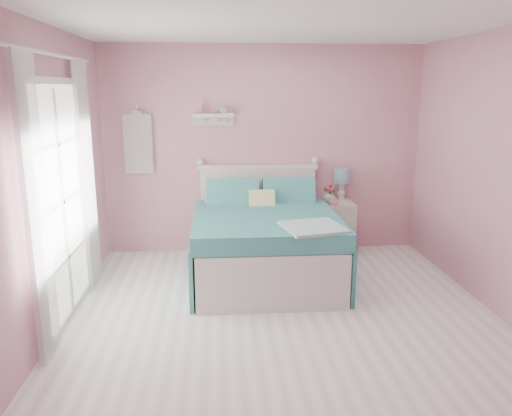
{
  "coord_description": "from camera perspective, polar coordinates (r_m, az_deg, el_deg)",
  "views": [
    {
      "loc": [
        -0.57,
        -4.04,
        2.06
      ],
      "look_at": [
        -0.17,
        1.2,
        0.8
      ],
      "focal_mm": 35.0,
      "sensor_mm": 36.0,
      "label": 1
    }
  ],
  "objects": [
    {
      "name": "wall_shelf",
      "position": [
        6.24,
        -4.93,
        10.4
      ],
      "size": [
        0.5,
        0.15,
        0.25
      ],
      "color": "silver",
      "rests_on": "room_shell"
    },
    {
      "name": "roses",
      "position": [
        6.31,
        8.42,
        2.34
      ],
      "size": [
        0.14,
        0.11,
        0.12
      ],
      "color": "#CB4561",
      "rests_on": "vase"
    },
    {
      "name": "bed",
      "position": [
        5.59,
        0.95,
        -3.92
      ],
      "size": [
        1.54,
        1.96,
        1.13
      ],
      "rotation": [
        0.0,
        0.0,
        0.0
      ],
      "color": "silver",
      "rests_on": "floor"
    },
    {
      "name": "hanging_dress",
      "position": [
        6.33,
        -13.31,
        7.1
      ],
      "size": [
        0.34,
        0.03,
        0.72
      ],
      "primitive_type": "cube",
      "color": "white",
      "rests_on": "room_shell"
    },
    {
      "name": "curtain_near",
      "position": [
        4.03,
        -23.79,
        -0.35
      ],
      "size": [
        0.04,
        0.4,
        2.32
      ],
      "primitive_type": "cube",
      "color": "white",
      "rests_on": "floor"
    },
    {
      "name": "nightstand",
      "position": [
        6.45,
        8.89,
        -2.24
      ],
      "size": [
        0.46,
        0.46,
        0.67
      ],
      "color": "beige",
      "rests_on": "floor"
    },
    {
      "name": "vase",
      "position": [
        6.34,
        8.39,
        1.32
      ],
      "size": [
        0.18,
        0.18,
        0.15
      ],
      "primitive_type": "imported",
      "rotation": [
        0.0,
        0.0,
        -0.25
      ],
      "color": "silver",
      "rests_on": "nightstand"
    },
    {
      "name": "table_lamp",
      "position": [
        6.45,
        9.78,
        3.35
      ],
      "size": [
        0.2,
        0.2,
        0.41
      ],
      "color": "white",
      "rests_on": "nightstand"
    },
    {
      "name": "teacup",
      "position": [
        6.22,
        8.77,
        0.74
      ],
      "size": [
        0.14,
        0.14,
        0.09
      ],
      "primitive_type": "imported",
      "rotation": [
        0.0,
        0.0,
        -0.38
      ],
      "color": "pink",
      "rests_on": "nightstand"
    },
    {
      "name": "floor",
      "position": [
        4.57,
        3.38,
        -13.39
      ],
      "size": [
        4.5,
        4.5,
        0.0
      ],
      "primitive_type": "plane",
      "color": "silver",
      "rests_on": "ground"
    },
    {
      "name": "french_door",
      "position": [
        4.76,
        -21.34,
        0.54
      ],
      "size": [
        0.04,
        1.32,
        2.16
      ],
      "color": "silver",
      "rests_on": "floor"
    },
    {
      "name": "curtain_far",
      "position": [
        5.43,
        -18.7,
        3.39
      ],
      "size": [
        0.04,
        0.4,
        2.32
      ],
      "primitive_type": "cube",
      "color": "white",
      "rests_on": "floor"
    },
    {
      "name": "room_shell",
      "position": [
        4.11,
        3.69,
        6.74
      ],
      "size": [
        4.5,
        4.5,
        4.5
      ],
      "color": "#C27B94",
      "rests_on": "floor"
    }
  ]
}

